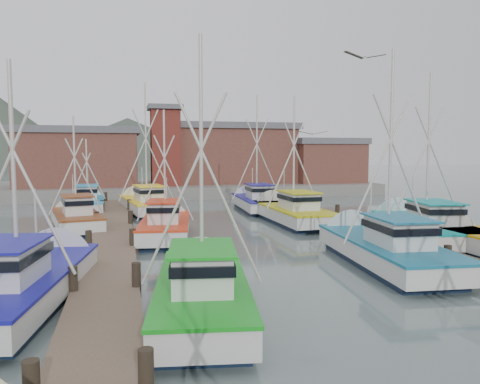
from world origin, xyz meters
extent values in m
plane|color=#536463|center=(0.00, 0.00, 0.00)|extent=(260.00, 260.00, 0.00)
cube|color=brown|center=(-7.00, 4.00, 0.20)|extent=(2.20, 46.00, 0.40)
cylinder|color=black|center=(-8.00, -2.00, 0.45)|extent=(0.30, 0.30, 1.50)
cylinder|color=black|center=(-8.00, 5.00, 0.45)|extent=(0.30, 0.30, 1.50)
cylinder|color=black|center=(-8.00, 12.00, 0.45)|extent=(0.30, 0.30, 1.50)
cylinder|color=black|center=(-8.00, 19.00, 0.45)|extent=(0.30, 0.30, 1.50)
cylinder|color=black|center=(-8.00, 26.00, 0.45)|extent=(0.30, 0.30, 1.50)
cylinder|color=black|center=(-6.00, -2.00, 0.45)|extent=(0.30, 0.30, 1.50)
cylinder|color=black|center=(-6.00, 5.00, 0.45)|extent=(0.30, 0.30, 1.50)
cylinder|color=black|center=(-6.00, 12.00, 0.45)|extent=(0.30, 0.30, 1.50)
cylinder|color=black|center=(-6.00, 19.00, 0.45)|extent=(0.30, 0.30, 1.50)
cylinder|color=black|center=(-6.00, 26.00, 0.45)|extent=(0.30, 0.30, 1.50)
cube|color=brown|center=(7.00, 4.00, 0.20)|extent=(2.20, 46.00, 0.40)
cylinder|color=black|center=(6.00, -2.00, 0.45)|extent=(0.30, 0.30, 1.50)
cylinder|color=black|center=(6.00, 5.00, 0.45)|extent=(0.30, 0.30, 1.50)
cylinder|color=black|center=(6.00, 12.00, 0.45)|extent=(0.30, 0.30, 1.50)
cylinder|color=black|center=(6.00, 19.00, 0.45)|extent=(0.30, 0.30, 1.50)
cylinder|color=black|center=(6.00, 26.00, 0.45)|extent=(0.30, 0.30, 1.50)
cylinder|color=black|center=(8.00, 5.00, 0.45)|extent=(0.30, 0.30, 1.50)
cylinder|color=black|center=(8.00, 12.00, 0.45)|extent=(0.30, 0.30, 1.50)
cylinder|color=black|center=(8.00, 19.00, 0.45)|extent=(0.30, 0.30, 1.50)
cylinder|color=black|center=(8.00, 26.00, 0.45)|extent=(0.30, 0.30, 1.50)
cube|color=slate|center=(0.00, 37.00, 0.60)|extent=(44.00, 16.00, 1.20)
cube|color=brown|center=(-11.00, 35.00, 3.95)|extent=(12.00, 8.00, 5.50)
cube|color=slate|center=(-11.00, 35.00, 7.05)|extent=(12.72, 8.48, 0.70)
cube|color=brown|center=(6.00, 37.00, 4.30)|extent=(14.00, 9.00, 6.20)
cube|color=slate|center=(6.00, 37.00, 7.75)|extent=(14.84, 9.54, 0.70)
cube|color=brown|center=(17.00, 34.00, 3.45)|extent=(8.00, 6.00, 4.50)
cube|color=slate|center=(17.00, 34.00, 6.05)|extent=(8.48, 6.36, 0.70)
cube|color=maroon|center=(-2.00, 33.00, 5.20)|extent=(3.00, 3.00, 8.00)
cube|color=slate|center=(-2.00, 33.00, 9.45)|extent=(3.60, 3.60, 0.50)
cone|color=#434E41|center=(-5.00, 130.00, 0.00)|extent=(140.00, 140.00, 30.00)
cone|color=#434E41|center=(35.00, 120.00, 0.00)|extent=(90.00, 90.00, 24.00)
cube|color=#101E36|center=(-4.15, -4.19, 0.05)|extent=(3.27, 7.13, 0.70)
cube|color=silver|center=(-4.15, -4.19, 0.70)|extent=(3.71, 8.10, 0.80)
cube|color=#139C1C|center=(-4.15, -4.19, 1.08)|extent=(3.80, 8.19, 0.10)
cone|color=silver|center=(-3.55, -0.33, 0.55)|extent=(2.58, 1.46, 2.44)
cube|color=silver|center=(-4.29, -5.11, 1.65)|extent=(1.92, 2.56, 1.10)
cube|color=black|center=(-4.29, -5.11, 1.88)|extent=(2.05, 2.80, 0.28)
cube|color=#139C1C|center=(-4.29, -5.11, 2.24)|extent=(2.18, 2.97, 0.07)
cylinder|color=beige|center=(-4.17, -4.34, 4.64)|extent=(0.12, 0.12, 7.08)
cylinder|color=beige|center=(-4.66, -4.26, 3.81)|extent=(2.50, 0.47, 5.53)
cylinder|color=beige|center=(-3.68, -4.42, 3.81)|extent=(2.50, 0.47, 5.53)
cylinder|color=beige|center=(-3.93, -2.80, 2.30)|extent=(0.07, 0.07, 2.18)
cube|color=#101E36|center=(4.42, -0.11, 0.05)|extent=(3.29, 8.08, 0.70)
cube|color=silver|center=(4.42, -0.11, 0.70)|extent=(3.74, 9.19, 0.80)
cube|color=#156887|center=(4.42, -0.11, 1.08)|extent=(3.84, 9.28, 0.10)
cone|color=silver|center=(4.84, 4.34, 0.55)|extent=(2.89, 1.36, 2.80)
cube|color=silver|center=(4.32, -1.18, 1.65)|extent=(2.05, 2.84, 1.10)
cube|color=black|center=(4.32, -1.18, 1.88)|extent=(2.19, 3.12, 0.28)
cube|color=#156887|center=(4.32, -1.18, 2.24)|extent=(2.33, 3.31, 0.07)
cylinder|color=beige|center=(4.41, -0.29, 5.06)|extent=(0.14, 0.14, 7.92)
cylinder|color=beige|center=(3.84, -0.24, 4.13)|extent=(2.82, 0.36, 6.19)
cylinder|color=beige|center=(4.98, -0.35, 4.13)|extent=(2.82, 0.36, 6.19)
cylinder|color=beige|center=(4.57, 1.49, 2.30)|extent=(0.08, 0.08, 2.50)
cube|color=#101E36|center=(-9.56, -2.05, 0.05)|extent=(3.68, 7.97, 0.70)
cube|color=silver|center=(-9.56, -2.05, 0.70)|extent=(4.18, 9.06, 0.80)
cube|color=#171595|center=(-9.56, -2.05, 1.08)|extent=(4.28, 9.16, 0.10)
cone|color=silver|center=(-8.87, 2.25, 0.55)|extent=(2.86, 1.52, 2.72)
cube|color=silver|center=(-9.72, -3.09, 1.65)|extent=(2.15, 2.86, 1.10)
cube|color=black|center=(-9.72, -3.09, 1.88)|extent=(2.30, 3.14, 0.28)
cube|color=#171595|center=(-9.72, -3.09, 2.24)|extent=(2.44, 3.33, 0.07)
cylinder|color=beige|center=(-9.58, -2.23, 4.36)|extent=(0.15, 0.15, 6.52)
cylinder|color=beige|center=(-8.99, -2.32, 3.59)|extent=(2.33, 0.47, 5.10)
cylinder|color=beige|center=(-9.31, -0.50, 2.30)|extent=(0.09, 0.09, 2.62)
cone|color=silver|center=(9.85, 2.72, 0.55)|extent=(2.37, 1.17, 2.34)
cube|color=#101E36|center=(-4.15, 8.33, 0.05)|extent=(3.16, 6.99, 0.70)
cube|color=silver|center=(-4.15, 8.33, 0.70)|extent=(3.59, 7.95, 0.80)
cube|color=red|center=(-4.15, 8.33, 1.08)|extent=(3.67, 8.04, 0.10)
cone|color=silver|center=(-3.59, 12.12, 0.55)|extent=(2.53, 1.44, 2.40)
cube|color=silver|center=(-4.29, 7.41, 1.65)|extent=(1.87, 2.50, 1.10)
cube|color=black|center=(-4.29, 7.41, 1.88)|extent=(2.00, 2.74, 0.28)
cube|color=red|center=(-4.29, 7.41, 2.24)|extent=(2.12, 2.91, 0.07)
cylinder|color=beige|center=(-4.18, 8.17, 4.11)|extent=(0.12, 0.12, 6.02)
cylinder|color=beige|center=(-4.66, 8.24, 3.40)|extent=(2.14, 0.39, 4.71)
cylinder|color=beige|center=(-3.69, 8.10, 3.40)|extent=(2.14, 0.39, 4.71)
cylinder|color=beige|center=(-3.95, 9.69, 2.30)|extent=(0.07, 0.07, 2.14)
cube|color=#101E36|center=(4.71, 12.07, 0.05)|extent=(2.76, 8.07, 0.70)
cube|color=silver|center=(4.71, 12.07, 0.70)|extent=(3.14, 9.17, 0.80)
cube|color=#BBB50E|center=(4.71, 12.07, 1.08)|extent=(3.23, 9.27, 0.10)
cone|color=silver|center=(4.62, 16.63, 0.55)|extent=(2.87, 1.15, 2.85)
cube|color=silver|center=(4.73, 10.97, 1.65)|extent=(1.89, 2.77, 1.10)
cube|color=black|center=(4.73, 10.97, 1.88)|extent=(2.02, 3.05, 0.28)
cube|color=#BBB50E|center=(4.73, 10.97, 2.24)|extent=(2.14, 3.23, 0.07)
cylinder|color=beige|center=(4.71, 11.88, 4.82)|extent=(0.13, 0.13, 7.45)
cylinder|color=beige|center=(4.13, 11.87, 3.95)|extent=(2.66, 0.15, 5.82)
cylinder|color=beige|center=(5.30, 11.89, 3.95)|extent=(2.66, 0.15, 5.82)
cylinder|color=beige|center=(4.68, 13.71, 2.30)|extent=(0.08, 0.08, 2.55)
cube|color=#101E36|center=(-9.29, 12.73, 0.05)|extent=(3.40, 6.92, 0.70)
cube|color=silver|center=(-9.29, 12.73, 0.70)|extent=(3.86, 7.86, 0.80)
cube|color=brown|center=(-9.29, 12.73, 1.08)|extent=(3.95, 7.95, 0.10)
cone|color=silver|center=(-10.02, 16.43, 0.55)|extent=(2.52, 1.53, 2.35)
cube|color=silver|center=(-9.11, 11.85, 1.65)|extent=(1.93, 2.51, 1.10)
cube|color=black|center=(-9.11, 11.85, 1.88)|extent=(2.07, 2.75, 0.28)
cube|color=brown|center=(-9.11, 11.85, 2.24)|extent=(2.19, 2.92, 0.07)
cylinder|color=beige|center=(-9.26, 12.59, 4.06)|extent=(0.13, 0.13, 5.93)
cylinder|color=beige|center=(-9.77, 12.49, 3.37)|extent=(2.10, 0.49, 4.64)
cylinder|color=beige|center=(-8.75, 12.69, 3.37)|extent=(2.10, 0.49, 4.64)
cylinder|color=beige|center=(-9.55, 14.06, 2.30)|extent=(0.08, 0.08, 2.26)
cube|color=#101E36|center=(9.64, 4.60, 0.05)|extent=(4.02, 8.27, 0.70)
cube|color=silver|center=(9.64, 4.60, 0.70)|extent=(4.56, 9.40, 0.80)
cube|color=#068D8D|center=(9.64, 4.60, 1.08)|extent=(4.67, 9.51, 0.10)
cone|color=silver|center=(10.46, 9.03, 0.55)|extent=(3.00, 1.60, 2.85)
cube|color=silver|center=(9.44, 3.54, 1.65)|extent=(2.30, 2.99, 1.10)
cube|color=black|center=(9.44, 3.54, 1.88)|extent=(2.47, 3.28, 0.28)
cube|color=#068D8D|center=(9.44, 3.54, 2.24)|extent=(2.62, 3.48, 0.07)
cylinder|color=beige|center=(9.61, 4.42, 5.08)|extent=(0.15, 0.15, 7.96)
cylinder|color=beige|center=(9.01, 4.53, 4.15)|extent=(2.81, 0.62, 6.23)
cylinder|color=beige|center=(10.20, 4.31, 4.15)|extent=(2.81, 0.62, 6.23)
cylinder|color=beige|center=(9.94, 6.20, 2.30)|extent=(0.09, 0.09, 2.64)
cube|color=#101E36|center=(-4.67, 19.91, 0.05)|extent=(3.73, 8.23, 0.70)
cube|color=silver|center=(-4.67, 19.91, 0.70)|extent=(4.24, 9.35, 0.80)
cube|color=yellow|center=(-4.67, 19.91, 1.08)|extent=(4.34, 9.45, 0.10)
cone|color=silver|center=(-5.34, 24.36, 0.55)|extent=(2.95, 1.51, 2.82)
cube|color=silver|center=(-4.51, 18.84, 1.65)|extent=(2.20, 2.94, 1.10)
cube|color=black|center=(-4.51, 18.84, 1.88)|extent=(2.36, 3.23, 0.28)
cube|color=yellow|center=(-4.51, 18.84, 2.24)|extent=(2.50, 3.43, 0.07)
cylinder|color=beige|center=(-4.64, 19.73, 5.66)|extent=(0.14, 0.14, 9.13)
cylinder|color=beige|center=(-5.21, 19.64, 4.59)|extent=(3.22, 0.58, 7.12)
cylinder|color=beige|center=(-4.07, 19.81, 4.59)|extent=(3.22, 0.58, 7.12)
cylinder|color=beige|center=(-4.91, 21.51, 2.30)|extent=(0.08, 0.08, 2.52)
cube|color=#101E36|center=(4.18, 19.16, 0.05)|extent=(2.78, 7.44, 0.70)
cube|color=silver|center=(4.18, 19.16, 0.70)|extent=(3.16, 8.45, 0.80)
cube|color=navy|center=(4.18, 19.16, 1.08)|extent=(3.25, 8.54, 0.10)
cone|color=silver|center=(4.41, 23.32, 0.55)|extent=(2.66, 1.24, 2.60)
cube|color=silver|center=(4.13, 18.17, 1.65)|extent=(1.81, 2.58, 1.10)
cube|color=black|center=(4.13, 18.17, 1.88)|extent=(1.94, 2.84, 0.28)
cube|color=navy|center=(4.13, 18.17, 2.24)|extent=(2.05, 3.01, 0.07)
cylinder|color=beige|center=(4.18, 19.00, 5.25)|extent=(0.12, 0.12, 8.30)
cylinder|color=beige|center=(3.64, 19.03, 4.27)|extent=(2.95, 0.25, 6.48)
cylinder|color=beige|center=(4.71, 18.97, 4.27)|extent=(2.95, 0.25, 6.48)
cylinder|color=beige|center=(4.27, 20.66, 2.30)|extent=(0.07, 0.07, 2.32)
cube|color=#101E36|center=(-9.20, 21.38, 0.05)|extent=(2.33, 6.66, 0.70)
cube|color=silver|center=(-9.20, 21.38, 0.70)|extent=(2.65, 7.57, 0.80)
cube|color=#2696CB|center=(-9.20, 21.38, 1.08)|extent=(2.73, 7.65, 0.10)
cone|color=silver|center=(-9.31, 25.12, 0.55)|extent=(2.37, 1.17, 2.34)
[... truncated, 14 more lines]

